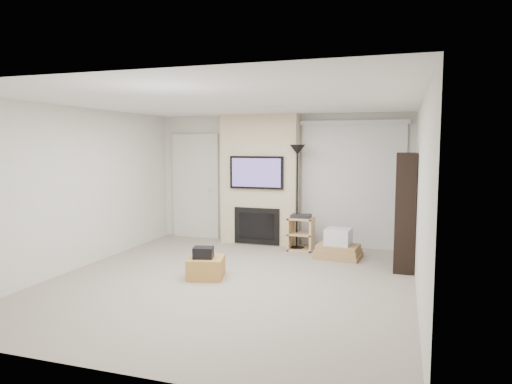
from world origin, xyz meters
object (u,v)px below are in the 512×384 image
(ottoman, at_px, (206,268))
(bookshelf, at_px, (405,211))
(box_stack, at_px, (338,247))
(av_stand, at_px, (301,231))
(floor_lamp, at_px, (297,167))

(ottoman, bearing_deg, bookshelf, 27.57)
(bookshelf, bearing_deg, ottoman, -152.43)
(ottoman, height_order, box_stack, box_stack)
(av_stand, bearing_deg, bookshelf, -21.81)
(ottoman, height_order, bookshelf, bookshelf)
(floor_lamp, relative_size, box_stack, 2.37)
(av_stand, height_order, bookshelf, bookshelf)
(floor_lamp, distance_m, box_stack, 1.62)
(bookshelf, bearing_deg, box_stack, 162.53)
(floor_lamp, relative_size, av_stand, 2.92)
(bookshelf, bearing_deg, av_stand, 158.19)
(av_stand, bearing_deg, floor_lamp, 149.92)
(floor_lamp, bearing_deg, av_stand, -30.08)
(floor_lamp, distance_m, bookshelf, 2.13)
(ottoman, bearing_deg, floor_lamp, 68.94)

